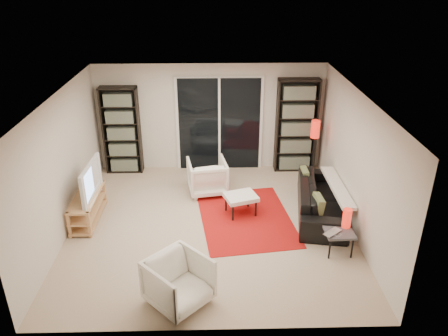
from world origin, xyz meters
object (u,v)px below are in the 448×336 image
Objects in this scene: armchair_back at (207,176)px; sofa at (322,199)px; tv_stand at (88,207)px; ottoman at (241,198)px; bookshelf_right at (296,126)px; armchair_front at (179,282)px; floor_lamp at (315,135)px; side_table at (339,233)px; bookshelf_left at (122,131)px.

sofa is at bearing 147.48° from armchair_back.
ottoman is (2.82, 0.13, 0.08)m from tv_stand.
armchair_back is at bearing 25.08° from tv_stand.
bookshelf_right is 2.69× the size of armchair_front.
armchair_front is 1.13× the size of ottoman.
armchair_back is 2.41m from floor_lamp.
tv_stand is at bearing 84.59° from armchair_front.
side_table is (2.15, -2.12, -0.00)m from armchair_back.
floor_lamp is at bearing -177.18° from armchair_back.
armchair_front reaches higher than armchair_back.
bookshelf_left reaches higher than sofa.
bookshelf_right is at bearing -0.00° from bookshelf_left.
sofa is 4.55× the size of side_table.
bookshelf_right reaches higher than ottoman.
sofa is 2.34m from armchair_back.
floor_lamp is (0.11, 1.41, 0.73)m from sofa.
tv_stand is 1.82× the size of ottoman.
tv_stand is 2.41m from armchair_back.
sofa is 1.52m from ottoman.
armchair_front reaches higher than tv_stand.
armchair_back is at bearing 125.61° from ottoman.
armchair_front is (1.52, -4.31, -0.62)m from bookshelf_left.
floor_lamp reaches higher than armchair_back.
floor_lamp is at bearing 5.14° from sofa.
armchair_front is (1.82, -2.23, 0.09)m from tv_stand.
bookshelf_right is 4.71m from tv_stand.
armchair_front is 0.57× the size of floor_lamp.
bookshelf_right is at bearing 16.93° from armchair_front.
tv_stand reaches higher than side_table.
armchair_back is 3.27m from armchair_front.
bookshelf_left is at bearing 180.00° from bookshelf_right.
floor_lamp is (2.26, 0.50, 0.68)m from armchair_back.
bookshelf_left is 2.83× the size of ottoman.
bookshelf_left is at bearing 172.24° from floor_lamp.
floor_lamp is (1.62, 1.39, 0.69)m from ottoman.
armchair_back is at bearing -167.52° from floor_lamp.
side_table is (0.18, -3.18, -0.70)m from bookshelf_right.
armchair_front is 4.62m from floor_lamp.
armchair_back is 1.13× the size of ottoman.
bookshelf_left is at bearing -39.16° from armchair_back.
ottoman is at bearing -37.80° from bookshelf_left.
bookshelf_right is 0.63m from floor_lamp.
armchair_back is 1.09m from ottoman.
sofa is (4.33, 0.11, 0.05)m from tv_stand.
armchair_front is at bearing 74.02° from armchair_back.
side_table is at bearing -20.49° from armchair_front.
ottoman is at bearing 2.68° from tv_stand.
bookshelf_right reaches higher than armchair_back.
ottoman is 0.51× the size of floor_lamp.
sofa is at bearing -0.70° from ottoman.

